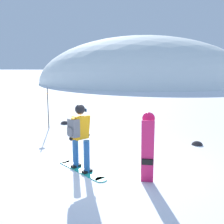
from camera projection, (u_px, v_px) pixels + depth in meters
ground_plane at (103, 165)px, 7.06m from camera, size 300.00×300.00×0.00m
ridge_peak_main at (142, 83)px, 40.52m from camera, size 31.58×28.42×14.03m
snowboarder_main at (80, 136)px, 6.49m from camera, size 1.51×1.24×1.71m
spare_snowboard at (148, 149)px, 5.76m from camera, size 0.28×0.30×1.64m
piste_marker_near at (48, 105)px, 10.93m from camera, size 0.20×0.20×1.76m
rock_dark at (65, 124)px, 11.97m from camera, size 0.38×0.33×0.27m
rock_mid at (197, 145)px, 8.81m from camera, size 0.37×0.31×0.26m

